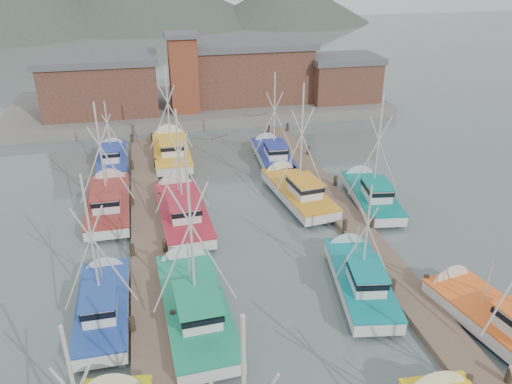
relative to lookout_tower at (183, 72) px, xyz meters
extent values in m
plane|color=#495853|center=(2.00, -33.00, -5.55)|extent=(260.00, 260.00, 0.00)
cube|color=brown|center=(-5.00, -29.00, -5.35)|extent=(2.20, 46.00, 0.40)
cylinder|color=black|center=(-6.00, -35.00, -5.10)|extent=(0.30, 0.30, 1.50)
cylinder|color=black|center=(-6.00, -28.00, -5.10)|extent=(0.30, 0.30, 1.50)
cylinder|color=black|center=(-6.00, -21.00, -5.10)|extent=(0.30, 0.30, 1.50)
cylinder|color=black|center=(-6.00, -14.00, -5.10)|extent=(0.30, 0.30, 1.50)
cylinder|color=black|center=(-6.00, -7.00, -5.10)|extent=(0.30, 0.30, 1.50)
cylinder|color=black|center=(-4.00, -35.00, -5.10)|extent=(0.30, 0.30, 1.50)
cylinder|color=black|center=(-4.00, -28.00, -5.10)|extent=(0.30, 0.30, 1.50)
cylinder|color=black|center=(-4.00, -21.00, -5.10)|extent=(0.30, 0.30, 1.50)
cylinder|color=black|center=(-4.00, -14.00, -5.10)|extent=(0.30, 0.30, 1.50)
cylinder|color=black|center=(-4.00, -7.00, -5.10)|extent=(0.30, 0.30, 1.50)
cube|color=brown|center=(9.00, -29.00, -5.35)|extent=(2.20, 46.00, 0.40)
cylinder|color=black|center=(8.00, -35.00, -5.10)|extent=(0.30, 0.30, 1.50)
cylinder|color=black|center=(8.00, -28.00, -5.10)|extent=(0.30, 0.30, 1.50)
cylinder|color=black|center=(8.00, -21.00, -5.10)|extent=(0.30, 0.30, 1.50)
cylinder|color=black|center=(8.00, -14.00, -5.10)|extent=(0.30, 0.30, 1.50)
cylinder|color=black|center=(8.00, -7.00, -5.10)|extent=(0.30, 0.30, 1.50)
cylinder|color=black|center=(10.00, -42.00, -5.10)|extent=(0.30, 0.30, 1.50)
cylinder|color=black|center=(10.00, -35.00, -5.10)|extent=(0.30, 0.30, 1.50)
cylinder|color=black|center=(10.00, -28.00, -5.10)|extent=(0.30, 0.30, 1.50)
cylinder|color=black|center=(10.00, -21.00, -5.10)|extent=(0.30, 0.30, 1.50)
cylinder|color=black|center=(10.00, -14.00, -5.10)|extent=(0.30, 0.30, 1.50)
cylinder|color=black|center=(10.00, -7.00, -5.10)|extent=(0.30, 0.30, 1.50)
cube|color=slate|center=(2.00, 4.00, -4.95)|extent=(44.00, 16.00, 1.20)
cube|color=brown|center=(-9.00, 2.00, -1.60)|extent=(12.00, 8.00, 5.50)
cube|color=#56565B|center=(-9.00, 2.00, 1.50)|extent=(12.72, 8.48, 0.70)
cube|color=brown|center=(8.00, 4.00, -1.25)|extent=(14.00, 9.00, 6.20)
cube|color=#56565B|center=(8.00, 4.00, 2.20)|extent=(14.84, 9.54, 0.70)
cube|color=brown|center=(19.00, 1.00, -2.10)|extent=(8.00, 6.00, 4.50)
cube|color=#56565B|center=(19.00, 1.00, 0.50)|extent=(8.48, 6.36, 0.70)
cube|color=brown|center=(0.00, 0.00, -0.35)|extent=(3.00, 3.00, 8.00)
cube|color=#56565B|center=(0.00, 0.00, 3.90)|extent=(3.60, 3.60, 0.50)
cone|color=#485244|center=(-3.00, 97.00, -5.55)|extent=(140.00, 140.00, 30.00)
cone|color=#485244|center=(37.00, 87.00, -5.55)|extent=(90.00, 90.00, 24.00)
cube|color=#0F1D34|center=(-2.80, -34.33, -5.50)|extent=(3.10, 8.46, 0.70)
cube|color=silver|center=(-2.80, -34.33, -4.85)|extent=(3.52, 9.61, 0.80)
cube|color=#168A5F|center=(-2.80, -34.33, -4.47)|extent=(3.62, 9.71, 0.10)
cone|color=silver|center=(-3.02, -29.59, -5.00)|extent=(3.01, 1.24, 2.96)
cube|color=silver|center=(-2.74, -35.46, -3.90)|extent=(2.04, 2.93, 1.10)
cube|color=black|center=(-2.74, -35.46, -3.67)|extent=(2.18, 3.22, 0.28)
cube|color=#168A5F|center=(-2.74, -35.46, -3.31)|extent=(2.31, 3.41, 0.07)
cylinder|color=beige|center=(-2.79, -34.52, -0.06)|extent=(0.14, 0.14, 8.79)
cylinder|color=beige|center=(-3.39, -34.54, -1.09)|extent=(3.13, 0.25, 6.86)
cylinder|color=beige|center=(-2.18, -34.49, -1.09)|extent=(3.13, 0.25, 6.86)
cylinder|color=beige|center=(-2.88, -32.62, -3.25)|extent=(0.08, 0.08, 2.64)
cube|color=#0F1D34|center=(6.51, -34.06, -5.50)|extent=(3.44, 7.33, 0.70)
cube|color=silver|center=(6.51, -34.06, -4.85)|extent=(3.90, 8.33, 0.80)
cube|color=#097F85|center=(6.51, -34.06, -4.47)|extent=(4.00, 8.42, 0.10)
cone|color=silver|center=(7.18, -30.11, -5.00)|extent=(2.65, 1.50, 2.50)
cube|color=silver|center=(6.35, -35.01, -3.90)|extent=(1.99, 2.64, 1.10)
cube|color=black|center=(6.35, -35.01, -3.67)|extent=(2.14, 2.89, 0.28)
cube|color=#097F85|center=(6.35, -35.01, -3.31)|extent=(2.27, 3.07, 0.07)
cylinder|color=beige|center=(6.48, -34.22, -1.63)|extent=(0.13, 0.13, 5.63)
cylinder|color=beige|center=(5.98, -34.13, -2.30)|extent=(2.01, 0.42, 4.41)
cylinder|color=beige|center=(6.99, -34.30, -2.30)|extent=(2.01, 0.42, 4.41)
cylinder|color=beige|center=(6.75, -32.64, -3.25)|extent=(0.08, 0.08, 2.23)
cube|color=#0F1D34|center=(-7.48, -33.31, -5.50)|extent=(2.21, 6.78, 0.70)
cube|color=silver|center=(-7.48, -33.31, -4.85)|extent=(2.51, 7.70, 0.80)
cube|color=#20439A|center=(-7.48, -33.31, -4.47)|extent=(2.59, 7.78, 0.10)
cone|color=silver|center=(-7.49, -29.46, -5.00)|extent=(2.40, 1.10, 2.40)
cube|color=silver|center=(-7.48, -34.23, -3.90)|extent=(1.55, 2.31, 1.10)
cube|color=black|center=(-7.48, -34.23, -3.67)|extent=(1.65, 2.54, 0.28)
cube|color=#20439A|center=(-7.48, -34.23, -3.31)|extent=(1.76, 2.70, 0.07)
cylinder|color=beige|center=(-7.48, -33.46, -0.82)|extent=(0.12, 0.12, 7.27)
cylinder|color=beige|center=(-8.01, -33.46, -1.67)|extent=(2.59, 0.09, 5.68)
cylinder|color=beige|center=(-6.95, -33.46, -1.67)|extent=(2.59, 0.09, 5.68)
cylinder|color=beige|center=(-7.48, -31.92, -3.25)|extent=(0.07, 0.07, 2.31)
cube|color=#0F1D34|center=(11.98, -39.25, -5.50)|extent=(4.03, 8.17, 0.70)
cube|color=silver|center=(11.98, -39.25, -4.85)|extent=(4.58, 9.28, 0.80)
cube|color=orange|center=(11.98, -39.25, -4.47)|extent=(4.69, 9.39, 0.10)
cone|color=silver|center=(11.12, -34.88, -5.00)|extent=(2.97, 1.62, 2.81)
cylinder|color=beige|center=(11.67, -37.68, -3.25)|extent=(0.09, 0.09, 2.60)
cube|color=#0F1D34|center=(-2.51, -23.63, -5.50)|extent=(3.11, 8.44, 0.70)
cube|color=silver|center=(-2.51, -23.63, -4.85)|extent=(3.53, 9.59, 0.80)
cube|color=#AD1D2F|center=(-2.51, -23.63, -4.47)|extent=(3.63, 9.69, 0.10)
cone|color=silver|center=(-2.74, -18.91, -5.00)|extent=(3.01, 1.24, 2.96)
cube|color=silver|center=(-2.45, -24.77, -3.90)|extent=(2.04, 2.93, 1.10)
cube|color=black|center=(-2.45, -24.77, -3.67)|extent=(2.18, 3.22, 0.28)
cube|color=#AD1D2F|center=(-2.45, -24.77, -3.31)|extent=(2.31, 3.41, 0.07)
cylinder|color=beige|center=(-2.50, -23.82, -0.84)|extent=(0.14, 0.14, 7.22)
cylinder|color=beige|center=(-3.10, -23.85, -1.69)|extent=(2.59, 0.22, 5.65)
cylinder|color=beige|center=(-1.89, -23.79, -1.69)|extent=(2.59, 0.22, 5.65)
cylinder|color=beige|center=(-2.59, -21.93, -3.25)|extent=(0.08, 0.08, 2.64)
cube|color=#0F1D34|center=(6.48, -22.34, -5.50)|extent=(3.41, 7.92, 0.70)
cube|color=silver|center=(6.48, -22.34, -4.85)|extent=(3.87, 9.00, 0.80)
cube|color=orange|center=(6.48, -22.34, -4.47)|extent=(3.96, 9.09, 0.10)
cone|color=silver|center=(5.95, -18.02, -5.00)|extent=(2.84, 1.42, 2.72)
cube|color=silver|center=(6.60, -23.38, -3.90)|extent=(2.06, 2.81, 1.10)
cube|color=black|center=(6.60, -23.38, -3.67)|extent=(2.21, 3.08, 0.28)
cube|color=orange|center=(6.60, -23.38, -3.31)|extent=(2.34, 3.27, 0.07)
cylinder|color=beige|center=(6.50, -22.52, -0.38)|extent=(0.14, 0.14, 8.14)
cylinder|color=beige|center=(5.94, -22.58, -1.34)|extent=(2.89, 0.44, 6.36)
cylinder|color=beige|center=(7.05, -22.45, -1.34)|extent=(2.89, 0.44, 6.36)
cylinder|color=beige|center=(6.29, -20.78, -3.25)|extent=(0.08, 0.08, 2.43)
cube|color=#0F1D34|center=(-7.70, -21.12, -5.50)|extent=(2.64, 7.91, 0.70)
cube|color=silver|center=(-7.70, -21.12, -4.85)|extent=(3.00, 8.98, 0.80)
cube|color=maroon|center=(-7.70, -21.12, -4.47)|extent=(3.08, 9.07, 0.10)
cone|color=silver|center=(-7.74, -16.64, -5.00)|extent=(2.80, 1.13, 2.79)
cube|color=silver|center=(-7.69, -22.20, -3.90)|extent=(1.83, 2.70, 1.10)
cube|color=black|center=(-7.69, -22.20, -3.67)|extent=(1.95, 2.97, 0.28)
cube|color=maroon|center=(-7.69, -22.20, -3.31)|extent=(2.07, 3.15, 0.07)
cylinder|color=beige|center=(-7.70, -21.30, -0.79)|extent=(0.14, 0.14, 7.32)
cylinder|color=beige|center=(-8.31, -21.31, -1.65)|extent=(2.63, 0.13, 5.73)
cylinder|color=beige|center=(-7.08, -21.29, -1.65)|extent=(2.63, 0.13, 5.73)
cylinder|color=beige|center=(-7.71, -19.51, -3.25)|extent=(0.08, 0.08, 2.69)
cube|color=#0F1D34|center=(11.71, -24.15, -5.50)|extent=(3.27, 7.33, 0.70)
cube|color=silver|center=(11.71, -24.15, -4.85)|extent=(3.72, 8.33, 0.80)
cube|color=#017971|center=(11.71, -24.15, -4.47)|extent=(3.81, 8.42, 0.10)
cone|color=silver|center=(12.26, -20.17, -5.00)|extent=(2.67, 1.44, 2.54)
cube|color=silver|center=(11.58, -25.11, -3.90)|extent=(1.96, 2.62, 1.10)
cube|color=black|center=(11.58, -25.11, -3.67)|extent=(2.09, 2.87, 0.28)
cube|color=#017971|center=(11.58, -25.11, -3.31)|extent=(2.22, 3.04, 0.07)
cylinder|color=beige|center=(11.68, -24.31, -0.62)|extent=(0.13, 0.13, 7.67)
cylinder|color=beige|center=(11.15, -24.24, -1.52)|extent=(2.72, 0.46, 5.99)
cylinder|color=beige|center=(12.22, -24.38, -1.52)|extent=(2.72, 0.46, 5.99)
cylinder|color=beige|center=(11.90, -22.72, -3.25)|extent=(0.08, 0.08, 2.35)
cube|color=#0F1D34|center=(-2.43, -11.27, -5.50)|extent=(2.77, 8.39, 0.70)
cube|color=silver|center=(-2.43, -11.27, -4.85)|extent=(3.14, 9.53, 0.80)
cube|color=yellow|center=(-2.43, -11.27, -4.47)|extent=(3.24, 9.63, 0.10)
cone|color=silver|center=(-2.41, -6.51, -5.00)|extent=(2.98, 1.11, 2.98)
cube|color=silver|center=(-2.44, -12.41, -3.90)|extent=(1.94, 2.87, 1.10)
cube|color=black|center=(-2.44, -12.41, -3.67)|extent=(2.06, 3.15, 0.28)
cube|color=yellow|center=(-2.44, -12.41, -3.31)|extent=(2.19, 3.34, 0.07)
cylinder|color=beige|center=(-2.43, -11.46, -0.66)|extent=(0.13, 0.13, 7.58)
cylinder|color=beige|center=(-3.04, -11.46, -1.55)|extent=(2.71, 0.11, 5.93)
cylinder|color=beige|center=(-1.82, -11.46, -1.55)|extent=(2.71, 0.11, 5.93)
cylinder|color=beige|center=(-2.42, -9.56, -3.25)|extent=(0.08, 0.08, 2.66)
cube|color=#0F1D34|center=(6.50, -14.54, -5.50)|extent=(2.66, 7.19, 0.70)
cube|color=silver|center=(6.50, -14.54, -4.85)|extent=(3.02, 8.17, 0.80)
cube|color=navy|center=(6.50, -14.54, -4.47)|extent=(3.11, 8.25, 0.10)
cone|color=silver|center=(6.70, -10.52, -5.00)|extent=(2.57, 1.23, 2.52)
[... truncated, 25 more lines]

